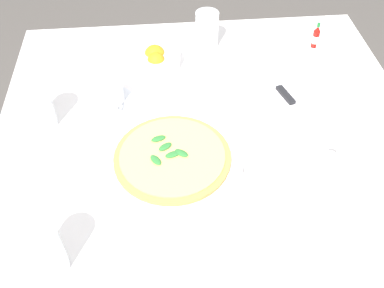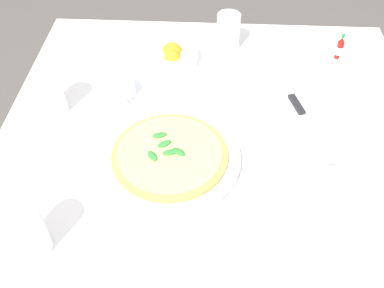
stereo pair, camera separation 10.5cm
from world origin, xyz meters
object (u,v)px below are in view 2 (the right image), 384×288
Objects in this scene: water_glass_near_right at (29,233)px; dinner_knife at (289,93)px; water_glass_far_right at (228,34)px; salt_shaker at (334,45)px; pizza_plate at (170,158)px; pizza at (170,154)px; water_glass_back_corner at (51,95)px; napkin_folded at (289,97)px; hot_sauce_bottle at (340,48)px; coffee_cup_near_left at (121,87)px; pepper_shaker at (344,56)px; coffee_cup_right_edge at (309,164)px; citrus_bowl at (172,57)px.

dinner_knife is at bearing -48.66° from water_glass_near_right.
salt_shaker is (-0.01, -0.33, -0.02)m from water_glass_far_right.
pizza is at bearing 46.86° from pizza_plate.
napkin_folded is (0.07, -0.63, -0.04)m from water_glass_back_corner.
hot_sauce_bottle is (0.28, -0.80, -0.02)m from water_glass_back_corner.
water_glass_far_right reaches higher than coffee_cup_near_left.
hot_sauce_bottle reaches higher than pepper_shaker.
napkin_folded is at bearing -145.55° from water_glass_far_right.
water_glass_back_corner is (-0.32, 0.46, 0.01)m from water_glass_far_right.
hot_sauce_bottle is (0.69, -0.73, -0.02)m from water_glass_near_right.
pizza_plate is 4.04× the size of hot_sauce_bottle.
coffee_cup_near_left is 0.66m from hot_sauce_bottle.
dinner_knife is 0.27m from hot_sauce_bottle.
dinner_knife reaches higher than napkin_folded.
coffee_cup_right_edge is 0.54m from citrus_bowl.
coffee_cup_near_left reaches higher than dinner_knife.
water_glass_back_corner reaches higher than water_glass_far_right.
water_glass_back_corner reaches higher than coffee_cup_right_edge.
water_glass_near_right is 0.48× the size of napkin_folded.
pizza_plate is 0.65m from hot_sauce_bottle.
pizza_plate is at bearing -175.92° from citrus_bowl.
pizza_plate is 5.96× the size of salt_shaker.
pepper_shaker is at bearing -49.04° from pizza_plate.
coffee_cup_near_left is at bearing 73.94° from dinner_knife.
hot_sauce_bottle reaches higher than salt_shaker.
napkin_folded is 0.01m from dinner_knife.
pizza_plate is 5.96× the size of pepper_shaker.
pepper_shaker is at bearing -49.06° from pizza.
coffee_cup_near_left is at bearing 33.21° from pizza.
pizza is at bearing 135.72° from salt_shaker.
water_glass_near_right reaches higher than dinner_knife.
dinner_knife is at bearing -89.10° from coffee_cup_near_left.
water_glass_back_corner is at bearing 73.90° from coffee_cup_right_edge.
water_glass_near_right is (-0.41, -0.07, -0.00)m from water_glass_back_corner.
water_glass_far_right is (0.50, 0.18, 0.02)m from coffee_cup_right_edge.
citrus_bowl is (0.41, 0.35, -0.01)m from coffee_cup_right_edge.
hot_sauce_bottle is 0.03m from salt_shaker.
napkin_folded is at bearing 140.71° from hot_sauce_bottle.
citrus_bowl is 1.81× the size of hot_sauce_bottle.
salt_shaker is (0.09, -0.49, -0.00)m from citrus_bowl.
pizza_plate is 2.94× the size of water_glass_far_right.
water_glass_back_corner reaches higher than salt_shaker.
napkin_folded is at bearing -51.64° from pizza_plate.
water_glass_far_right is (0.48, -0.14, 0.02)m from pizza.
water_glass_near_right is (-0.73, 0.39, 0.00)m from water_glass_far_right.
coffee_cup_right_edge is at bearing 164.02° from salt_shaker.
pepper_shaker is (0.03, -0.51, -0.00)m from citrus_bowl.
coffee_cup_right_edge is 0.26m from dinner_knife.
water_glass_back_corner is 2.17× the size of salt_shaker.
citrus_bowl reaches higher than coffee_cup_near_left.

